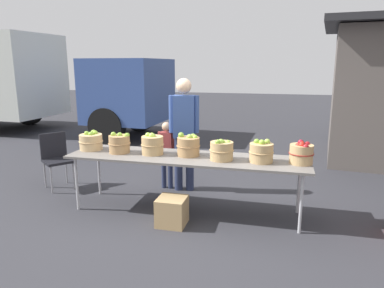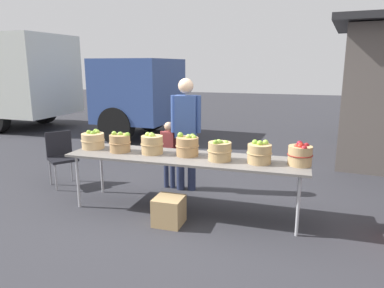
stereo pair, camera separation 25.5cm
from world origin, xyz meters
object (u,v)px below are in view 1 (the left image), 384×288
object	(u,v)px
apple_basket_green_4	(222,150)
apple_basket_red_0	(301,153)
apple_basket_green_5	(261,152)
produce_crate	(172,211)
market_table	(186,159)
box_truck	(16,79)
child_customer	(167,150)
apple_basket_green_1	(120,143)
vendor_adult	(184,126)
apple_basket_green_2	(152,144)
apple_basket_green_0	(91,141)
apple_basket_green_3	(189,146)
folding_chair	(56,156)

from	to	relation	value
apple_basket_green_4	apple_basket_red_0	size ratio (longest dim) A/B	1.03
apple_basket_green_5	produce_crate	size ratio (longest dim) A/B	0.89
market_table	box_truck	world-z (taller)	box_truck
market_table	child_customer	world-z (taller)	child_customer
apple_basket_green_1	vendor_adult	bearing A→B (deg)	49.76
market_table	apple_basket_green_5	size ratio (longest dim) A/B	10.24
apple_basket_green_5	vendor_adult	size ratio (longest dim) A/B	0.18
apple_basket_green_2	vendor_adult	distance (m)	0.81
apple_basket_green_0	vendor_adult	bearing A→B (deg)	32.75
apple_basket_green_3	folding_chair	size ratio (longest dim) A/B	0.36
apple_basket_green_2	produce_crate	bearing A→B (deg)	-48.63
apple_basket_green_0	apple_basket_red_0	bearing A→B (deg)	-0.93
child_customer	produce_crate	bearing A→B (deg)	110.68
child_customer	folding_chair	size ratio (longest dim) A/B	1.22
apple_basket_green_0	child_customer	xyz separation A→B (m)	(0.86, 0.75, -0.25)
apple_basket_red_0	child_customer	bearing A→B (deg)	157.71
child_customer	folding_chair	xyz separation A→B (m)	(-1.70, -0.38, -0.11)
apple_basket_green_3	apple_basket_green_2	bearing A→B (deg)	-175.72
apple_basket_green_2	produce_crate	xyz separation A→B (m)	(0.40, -0.46, -0.71)
market_table	apple_basket_green_2	xyz separation A→B (m)	(-0.47, 0.02, 0.16)
apple_basket_green_5	apple_basket_green_0	bearing A→B (deg)	177.84
apple_basket_green_0	apple_basket_green_4	xyz separation A→B (m)	(1.85, -0.11, 0.01)
apple_basket_red_0	folding_chair	distance (m)	3.69
child_customer	folding_chair	bearing A→B (deg)	12.70
box_truck	vendor_adult	bearing A→B (deg)	-29.22
folding_chair	child_customer	bearing A→B (deg)	-39.40
apple_basket_green_5	apple_basket_green_1	bearing A→B (deg)	179.36
child_customer	folding_chair	distance (m)	1.74
apple_basket_green_0	apple_basket_green_1	world-z (taller)	apple_basket_green_1
apple_basket_green_3	apple_basket_green_1	bearing A→B (deg)	-175.89
vendor_adult	produce_crate	size ratio (longest dim) A/B	5.02
apple_basket_green_3	apple_basket_green_5	world-z (taller)	apple_basket_green_3
box_truck	produce_crate	xyz separation A→B (m)	(6.24, -4.99, -1.32)
apple_basket_green_5	vendor_adult	xyz separation A→B (m)	(-1.19, 0.82, 0.14)
apple_basket_green_1	produce_crate	size ratio (longest dim) A/B	0.87
apple_basket_green_2	apple_basket_green_5	xyz separation A→B (m)	(1.42, -0.05, -0.01)
apple_basket_green_1	folding_chair	size ratio (longest dim) A/B	0.35
apple_basket_green_5	apple_basket_red_0	world-z (taller)	apple_basket_red_0
produce_crate	market_table	bearing A→B (deg)	81.46
apple_basket_green_0	apple_basket_green_2	bearing A→B (deg)	-2.24
apple_basket_green_4	apple_basket_green_5	bearing A→B (deg)	2.60
apple_basket_green_3	box_truck	xyz separation A→B (m)	(-6.32, 4.50, 0.61)
apple_basket_green_1	apple_basket_green_2	distance (m)	0.46
market_table	apple_basket_green_5	bearing A→B (deg)	-2.11
apple_basket_green_3	vendor_adult	size ratio (longest dim) A/B	0.18
apple_basket_green_5	apple_basket_red_0	xyz separation A→B (m)	(0.47, 0.04, 0.01)
apple_basket_green_2	box_truck	size ratio (longest dim) A/B	0.04
vendor_adult	child_customer	bearing A→B (deg)	-14.21
apple_basket_green_2	vendor_adult	bearing A→B (deg)	73.88
apple_basket_green_1	produce_crate	world-z (taller)	apple_basket_green_1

